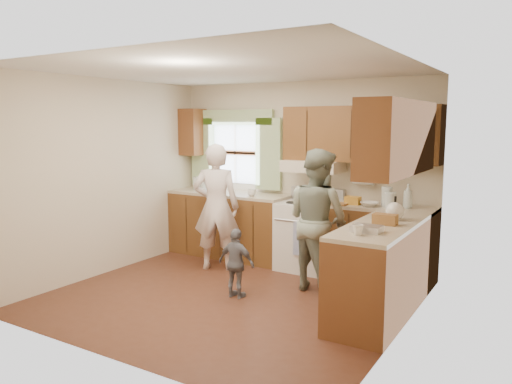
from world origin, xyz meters
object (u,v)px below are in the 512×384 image
Objects in this scene: woman_left at (216,207)px; child at (236,263)px; stove at (309,235)px; woman_right at (318,220)px.

woman_left is 2.14× the size of child.
woman_left is (-1.07, -0.62, 0.37)m from stove.
woman_right is at bearing 152.04° from woman_left.
stove is 1.37× the size of child.
stove is at bearing -174.96° from woman_left.
stove is 0.64× the size of woman_left.
woman_right is 1.06m from child.
woman_right is (0.42, -0.69, 0.36)m from stove.
woman_left reaches higher than child.
stove is at bearing -37.26° from woman_right.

